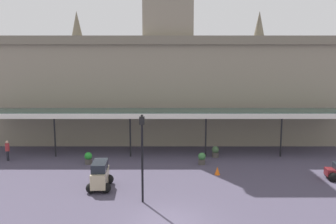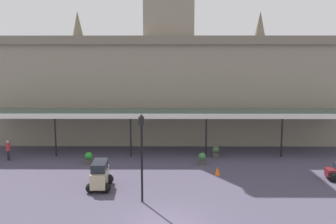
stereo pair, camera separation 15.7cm
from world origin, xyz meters
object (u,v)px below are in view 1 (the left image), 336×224
(victorian_lamppost, at_px, (142,149))
(pedestrian_near_entrance, at_px, (7,150))
(traffic_cone, at_px, (217,171))
(car_beige_van, at_px, (100,176))
(planter_forecourt_centre, at_px, (215,152))
(planter_by_canopy, at_px, (88,158))
(planter_near_kerb, at_px, (202,158))

(victorian_lamppost, bearing_deg, pedestrian_near_entrance, 142.95)
(pedestrian_near_entrance, height_order, traffic_cone, pedestrian_near_entrance)
(car_beige_van, relative_size, planter_forecourt_centre, 2.55)
(traffic_cone, distance_m, planter_forecourt_centre, 4.79)
(victorian_lamppost, relative_size, planter_forecourt_centre, 5.45)
(traffic_cone, bearing_deg, pedestrian_near_entrance, 167.45)
(victorian_lamppost, distance_m, planter_by_canopy, 9.65)
(planter_near_kerb, distance_m, planter_by_canopy, 9.06)
(traffic_cone, relative_size, planter_forecourt_centre, 0.62)
(planter_by_canopy, height_order, planter_forecourt_centre, same)
(victorian_lamppost, relative_size, traffic_cone, 8.84)
(car_beige_van, distance_m, planter_near_kerb, 8.94)
(planter_by_canopy, xyz_separation_m, planter_forecourt_centre, (10.41, 2.03, 0.00))
(car_beige_van, height_order, planter_forecourt_centre, car_beige_van)
(car_beige_van, distance_m, planter_by_canopy, 5.88)
(planter_by_canopy, bearing_deg, pedestrian_near_entrance, 171.69)
(victorian_lamppost, bearing_deg, planter_near_kerb, 61.59)
(car_beige_van, distance_m, victorian_lamppost, 4.45)
(traffic_cone, relative_size, planter_near_kerb, 0.62)
(car_beige_van, height_order, victorian_lamppost, victorian_lamppost)
(pedestrian_near_entrance, relative_size, planter_near_kerb, 1.74)
(pedestrian_near_entrance, height_order, victorian_lamppost, victorian_lamppost)
(car_beige_van, bearing_deg, victorian_lamppost, -38.51)
(planter_near_kerb, bearing_deg, victorian_lamppost, -118.41)
(traffic_cone, height_order, planter_near_kerb, planter_near_kerb)
(planter_forecourt_centre, bearing_deg, planter_by_canopy, -168.99)
(traffic_cone, height_order, planter_by_canopy, planter_by_canopy)
(pedestrian_near_entrance, relative_size, victorian_lamppost, 0.32)
(pedestrian_near_entrance, bearing_deg, planter_by_canopy, -8.31)
(planter_near_kerb, bearing_deg, pedestrian_near_entrance, 175.93)
(victorian_lamppost, distance_m, planter_forecourt_centre, 11.66)
(victorian_lamppost, distance_m, planter_near_kerb, 9.21)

